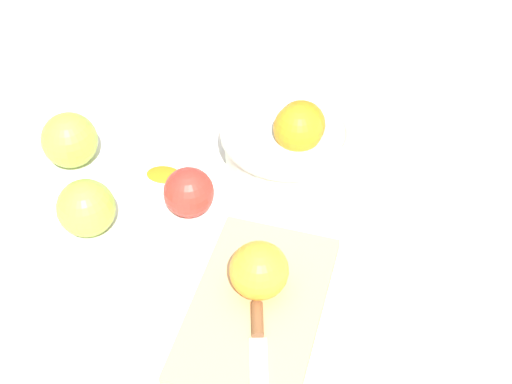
# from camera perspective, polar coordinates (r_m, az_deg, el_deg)

# --- Properties ---
(ground_plane) EXTENTS (2.40, 2.40, 0.00)m
(ground_plane) POSITION_cam_1_polar(r_m,az_deg,el_deg) (0.94, -4.77, -3.75)
(ground_plane) COLOR silver
(bowl) EXTENTS (0.20, 0.20, 0.10)m
(bowl) POSITION_cam_1_polar(r_m,az_deg,el_deg) (1.02, 2.87, 4.40)
(bowl) COLOR beige
(bowl) RESTS_ON ground_plane
(cutting_board) EXTENTS (0.27, 0.19, 0.02)m
(cutting_board) POSITION_cam_1_polar(r_m,az_deg,el_deg) (0.86, 0.07, -9.37)
(cutting_board) COLOR tan
(cutting_board) RESTS_ON ground_plane
(orange_on_board) EXTENTS (0.07, 0.07, 0.07)m
(orange_on_board) POSITION_cam_1_polar(r_m,az_deg,el_deg) (0.84, 0.25, -6.37)
(orange_on_board) COLOR orange
(orange_on_board) RESTS_ON cutting_board
(knife) EXTENTS (0.16, 0.04, 0.01)m
(knife) POSITION_cam_1_polar(r_m,az_deg,el_deg) (0.81, 0.17, -12.29)
(knife) COLOR silver
(knife) RESTS_ON cutting_board
(apple_mid_left) EXTENTS (0.07, 0.07, 0.07)m
(apple_mid_left) POSITION_cam_1_polar(r_m,az_deg,el_deg) (0.95, -5.46, -0.02)
(apple_mid_left) COLOR red
(apple_mid_left) RESTS_ON ground_plane
(apple_front_center) EXTENTS (0.08, 0.08, 0.08)m
(apple_front_center) POSITION_cam_1_polar(r_m,az_deg,el_deg) (0.95, -13.63, -1.40)
(apple_front_center) COLOR #8EB738
(apple_front_center) RESTS_ON ground_plane
(apple_front_left) EXTENTS (0.08, 0.08, 0.08)m
(apple_front_left) POSITION_cam_1_polar(r_m,az_deg,el_deg) (1.05, -14.85, 4.08)
(apple_front_left) COLOR #8EB738
(apple_front_left) RESTS_ON ground_plane
(citrus_peel) EXTENTS (0.04, 0.05, 0.01)m
(citrus_peel) POSITION_cam_1_polar(r_m,az_deg,el_deg) (1.03, -7.46, 1.55)
(citrus_peel) COLOR orange
(citrus_peel) RESTS_ON ground_plane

